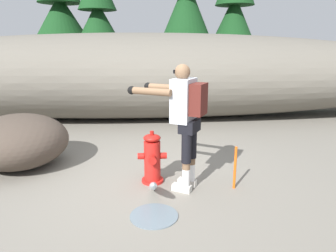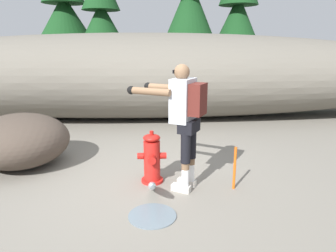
% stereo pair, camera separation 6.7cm
% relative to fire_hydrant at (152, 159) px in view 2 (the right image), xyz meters
% --- Properties ---
extents(ground_plane, '(56.00, 56.00, 0.04)m').
position_rel_fire_hydrant_xyz_m(ground_plane, '(-0.14, 0.07, -0.37)').
color(ground_plane, slate).
extents(dirt_embankment, '(17.96, 3.20, 2.24)m').
position_rel_fire_hydrant_xyz_m(dirt_embankment, '(-0.14, 4.27, 0.77)').
color(dirt_embankment, '#666056').
rests_on(dirt_embankment, ground_plane).
extents(fire_hydrant, '(0.41, 0.36, 0.76)m').
position_rel_fire_hydrant_xyz_m(fire_hydrant, '(0.00, 0.00, 0.00)').
color(fire_hydrant, red).
rests_on(fire_hydrant, ground_plane).
extents(hydrant_water_jet, '(0.56, 1.07, 0.49)m').
position_rel_fire_hydrant_xyz_m(hydrant_water_jet, '(0.00, -0.66, -0.21)').
color(hydrant_water_jet, silver).
rests_on(hydrant_water_jet, ground_plane).
extents(utility_worker, '(1.03, 0.81, 1.69)m').
position_rel_fire_hydrant_xyz_m(utility_worker, '(0.42, -0.23, 0.72)').
color(utility_worker, beige).
rests_on(utility_worker, ground_plane).
extents(boulder_large, '(2.08, 2.08, 0.85)m').
position_rel_fire_hydrant_xyz_m(boulder_large, '(-2.13, 0.75, 0.08)').
color(boulder_large, '#463B32').
rests_on(boulder_large, ground_plane).
extents(pine_tree_far_left, '(2.93, 2.93, 5.77)m').
position_rel_fire_hydrant_xyz_m(pine_tree_far_left, '(-3.88, 10.66, 3.04)').
color(pine_tree_far_left, '#47331E').
rests_on(pine_tree_far_left, ground_plane).
extents(pine_tree_left, '(2.50, 2.50, 5.26)m').
position_rel_fire_hydrant_xyz_m(pine_tree_left, '(-2.11, 9.82, 2.69)').
color(pine_tree_left, '#47331E').
rests_on(pine_tree_left, ground_plane).
extents(pine_tree_center, '(2.93, 2.93, 7.09)m').
position_rel_fire_hydrant_xyz_m(pine_tree_center, '(1.75, 10.47, 3.44)').
color(pine_tree_center, '#47331E').
rests_on(pine_tree_center, ground_plane).
extents(pine_tree_right, '(2.89, 2.89, 6.40)m').
position_rel_fire_hydrant_xyz_m(pine_tree_right, '(4.18, 11.34, 3.01)').
color(pine_tree_right, '#47331E').
rests_on(pine_tree_right, ground_plane).
extents(survey_stake, '(0.04, 0.04, 0.60)m').
position_rel_fire_hydrant_xyz_m(survey_stake, '(1.12, -0.28, -0.05)').
color(survey_stake, '#E55914').
rests_on(survey_stake, ground_plane).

